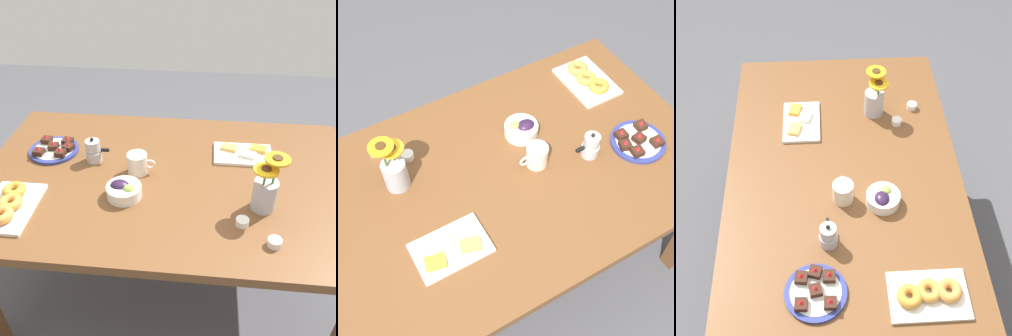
# 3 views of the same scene
# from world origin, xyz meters

# --- Properties ---
(ground_plane) EXTENTS (6.00, 6.00, 0.00)m
(ground_plane) POSITION_xyz_m (0.00, 0.00, 0.00)
(ground_plane) COLOR #4C4C51
(dining_table) EXTENTS (1.60, 1.00, 0.74)m
(dining_table) POSITION_xyz_m (0.00, 0.00, 0.65)
(dining_table) COLOR brown
(dining_table) RESTS_ON ground_plane
(coffee_mug) EXTENTS (0.12, 0.08, 0.09)m
(coffee_mug) POSITION_xyz_m (-0.13, 0.01, 0.79)
(coffee_mug) COLOR silver
(coffee_mug) RESTS_ON dining_table
(grape_bowl) EXTENTS (0.14, 0.14, 0.07)m
(grape_bowl) POSITION_xyz_m (-0.16, -0.15, 0.77)
(grape_bowl) COLOR white
(grape_bowl) RESTS_ON dining_table
(cheese_platter) EXTENTS (0.26, 0.17, 0.03)m
(cheese_platter) POSITION_xyz_m (0.33, 0.18, 0.75)
(cheese_platter) COLOR white
(cheese_platter) RESTS_ON dining_table
(croissant_platter) EXTENTS (0.19, 0.28, 0.05)m
(croissant_platter) POSITION_xyz_m (-0.57, -0.26, 0.76)
(croissant_platter) COLOR white
(croissant_platter) RESTS_ON dining_table
(jam_cup_honey) EXTENTS (0.05, 0.05, 0.03)m
(jam_cup_honey) POSITION_xyz_m (0.40, -0.35, 0.76)
(jam_cup_honey) COLOR white
(jam_cup_honey) RESTS_ON dining_table
(jam_cup_berry) EXTENTS (0.05, 0.05, 0.03)m
(jam_cup_berry) POSITION_xyz_m (0.29, -0.26, 0.76)
(jam_cup_berry) COLOR white
(jam_cup_berry) RESTS_ON dining_table
(dessert_plate) EXTENTS (0.22, 0.22, 0.05)m
(dessert_plate) POSITION_xyz_m (-0.54, 0.13, 0.75)
(dessert_plate) COLOR navy
(dessert_plate) RESTS_ON dining_table
(flower_vase) EXTENTS (0.12, 0.10, 0.24)m
(flower_vase) POSITION_xyz_m (0.38, -0.16, 0.82)
(flower_vase) COLOR #B2B2BC
(flower_vase) RESTS_ON dining_table
(moka_pot) EXTENTS (0.11, 0.07, 0.12)m
(moka_pot) POSITION_xyz_m (-0.34, 0.08, 0.79)
(moka_pot) COLOR #B7B7BC
(moka_pot) RESTS_ON dining_table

